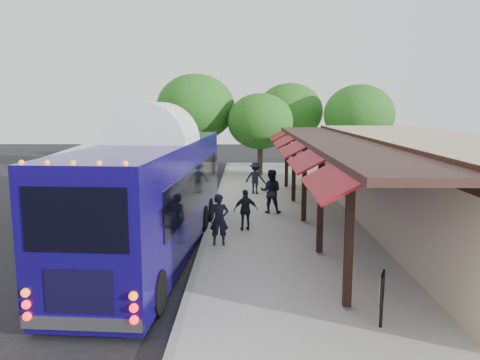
% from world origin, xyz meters
% --- Properties ---
extents(ground, '(90.00, 90.00, 0.00)m').
position_xyz_m(ground, '(0.00, 0.00, 0.00)').
color(ground, black).
rests_on(ground, ground).
extents(sidewalk, '(10.00, 40.00, 0.15)m').
position_xyz_m(sidewalk, '(5.00, 4.00, 0.07)').
color(sidewalk, '#9E9B93').
rests_on(sidewalk, ground).
extents(curb, '(0.20, 40.00, 0.16)m').
position_xyz_m(curb, '(0.05, 4.00, 0.07)').
color(curb, gray).
rests_on(curb, ground).
extents(station_shelter, '(8.15, 20.00, 3.60)m').
position_xyz_m(station_shelter, '(8.38, 4.00, 1.85)').
color(station_shelter, tan).
rests_on(station_shelter, ground).
extents(coach_bus, '(3.30, 12.22, 3.87)m').
position_xyz_m(coach_bus, '(-1.45, 0.63, 2.08)').
color(coach_bus, '#12075C').
rests_on(coach_bus, ground).
extents(city_bus, '(3.28, 10.67, 2.82)m').
position_xyz_m(city_bus, '(-5.43, 6.89, 1.56)').
color(city_bus, gray).
rests_on(city_bus, ground).
extents(ped_a, '(0.66, 0.47, 1.72)m').
position_xyz_m(ped_a, '(0.60, 0.99, 1.01)').
color(ped_a, black).
rests_on(ped_a, sidewalk).
extents(ped_b, '(1.03, 0.86, 1.90)m').
position_xyz_m(ped_b, '(2.57, 5.77, 1.10)').
color(ped_b, black).
rests_on(ped_b, sidewalk).
extents(ped_c, '(0.94, 0.49, 1.54)m').
position_xyz_m(ped_c, '(1.48, 2.85, 0.92)').
color(ped_c, black).
rests_on(ped_c, sidewalk).
extents(ped_d, '(1.23, 0.95, 1.68)m').
position_xyz_m(ped_d, '(1.99, 10.31, 0.99)').
color(ped_d, black).
rests_on(ped_d, sidewalk).
extents(sign_board, '(0.24, 0.51, 1.18)m').
position_xyz_m(sign_board, '(4.30, -4.88, 0.95)').
color(sign_board, black).
rests_on(sign_board, sidewalk).
extents(tree_left, '(4.38, 4.38, 5.61)m').
position_xyz_m(tree_left, '(2.45, 17.21, 3.74)').
color(tree_left, '#382314').
rests_on(tree_left, ground).
extents(tree_mid, '(5.07, 5.07, 6.49)m').
position_xyz_m(tree_mid, '(4.83, 21.93, 4.33)').
color(tree_mid, '#382314').
rests_on(tree_mid, ground).
extents(tree_right, '(4.88, 4.88, 6.24)m').
position_xyz_m(tree_right, '(9.34, 18.69, 4.16)').
color(tree_right, '#382314').
rests_on(tree_right, ground).
extents(tree_far, '(5.43, 5.43, 6.95)m').
position_xyz_m(tree_far, '(-1.98, 18.60, 4.64)').
color(tree_far, '#382314').
rests_on(tree_far, ground).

